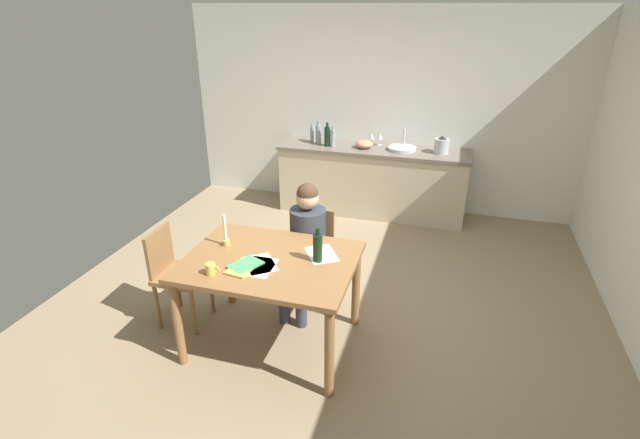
{
  "coord_description": "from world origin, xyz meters",
  "views": [
    {
      "loc": [
        0.97,
        -3.58,
        2.59
      ],
      "look_at": [
        -0.08,
        0.03,
        0.85
      ],
      "focal_mm": 26.17,
      "sensor_mm": 36.0,
      "label": 1
    }
  ],
  "objects_px": {
    "bottle_vinegar": "(319,134)",
    "coffee_mug": "(211,269)",
    "bottle_wine_red": "(327,136)",
    "stovetop_kettle": "(442,145)",
    "candlestick": "(226,237)",
    "dining_table": "(271,271)",
    "book_magazine": "(242,268)",
    "wine_bottle_on_table": "(318,247)",
    "person_seated": "(305,240)",
    "wine_glass_near_sink": "(380,137)",
    "sink_unit": "(402,148)",
    "chair_side_empty": "(175,272)",
    "chair_at_table": "(311,251)",
    "wine_glass_by_kettle": "(372,136)",
    "book_cookery": "(245,265)",
    "bottle_oil": "(313,134)",
    "mixing_bowl": "(364,144)",
    "bottle_sauce": "(333,138)"
  },
  "relations": [
    {
      "from": "bottle_oil",
      "to": "mixing_bowl",
      "type": "height_order",
      "value": "bottle_oil"
    },
    {
      "from": "sink_unit",
      "to": "person_seated",
      "type": "bearing_deg",
      "value": -103.32
    },
    {
      "from": "dining_table",
      "to": "book_cookery",
      "type": "xyz_separation_m",
      "value": [
        -0.14,
        -0.15,
        0.12
      ]
    },
    {
      "from": "candlestick",
      "to": "stovetop_kettle",
      "type": "bearing_deg",
      "value": 60.89
    },
    {
      "from": "mixing_bowl",
      "to": "stovetop_kettle",
      "type": "xyz_separation_m",
      "value": [
        0.97,
        0.04,
        0.05
      ]
    },
    {
      "from": "person_seated",
      "to": "bottle_wine_red",
      "type": "relative_size",
      "value": 3.87
    },
    {
      "from": "chair_at_table",
      "to": "candlestick",
      "type": "bearing_deg",
      "value": -130.43
    },
    {
      "from": "chair_at_table",
      "to": "bottle_vinegar",
      "type": "xyz_separation_m",
      "value": [
        -0.56,
        2.15,
        0.54
      ]
    },
    {
      "from": "wine_bottle_on_table",
      "to": "wine_glass_by_kettle",
      "type": "xyz_separation_m",
      "value": [
        -0.14,
        2.98,
        0.09
      ]
    },
    {
      "from": "bottle_oil",
      "to": "mixing_bowl",
      "type": "xyz_separation_m",
      "value": [
        0.73,
        -0.1,
        -0.06
      ]
    },
    {
      "from": "book_cookery",
      "to": "wine_glass_by_kettle",
      "type": "bearing_deg",
      "value": 108.35
    },
    {
      "from": "person_seated",
      "to": "bottle_wine_red",
      "type": "distance_m",
      "value": 2.3
    },
    {
      "from": "sink_unit",
      "to": "wine_glass_near_sink",
      "type": "distance_m",
      "value": 0.36
    },
    {
      "from": "dining_table",
      "to": "candlestick",
      "type": "height_order",
      "value": "candlestick"
    },
    {
      "from": "book_cookery",
      "to": "bottle_oil",
      "type": "relative_size",
      "value": 0.94
    },
    {
      "from": "sink_unit",
      "to": "wine_bottle_on_table",
      "type": "bearing_deg",
      "value": -95.67
    },
    {
      "from": "bottle_oil",
      "to": "candlestick",
      "type": "bearing_deg",
      "value": -87.26
    },
    {
      "from": "person_seated",
      "to": "wine_glass_near_sink",
      "type": "height_order",
      "value": "person_seated"
    },
    {
      "from": "chair_side_empty",
      "to": "bottle_sauce",
      "type": "bearing_deg",
      "value": 76.23
    },
    {
      "from": "person_seated",
      "to": "bottle_oil",
      "type": "distance_m",
      "value": 2.49
    },
    {
      "from": "chair_at_table",
      "to": "wine_glass_by_kettle",
      "type": "xyz_separation_m",
      "value": [
        0.12,
        2.32,
        0.52
      ]
    },
    {
      "from": "stovetop_kettle",
      "to": "book_magazine",
      "type": "bearing_deg",
      "value": -112.31
    },
    {
      "from": "chair_side_empty",
      "to": "stovetop_kettle",
      "type": "distance_m",
      "value": 3.54
    },
    {
      "from": "wine_bottle_on_table",
      "to": "bottle_wine_red",
      "type": "bearing_deg",
      "value": 103.97
    },
    {
      "from": "chair_side_empty",
      "to": "mixing_bowl",
      "type": "bearing_deg",
      "value": 68.93
    },
    {
      "from": "dining_table",
      "to": "book_magazine",
      "type": "relative_size",
      "value": 5.16
    },
    {
      "from": "coffee_mug",
      "to": "wine_glass_near_sink",
      "type": "xyz_separation_m",
      "value": [
        0.66,
        3.39,
        0.17
      ]
    },
    {
      "from": "bottle_oil",
      "to": "bottle_vinegar",
      "type": "relative_size",
      "value": 0.83
    },
    {
      "from": "candlestick",
      "to": "book_magazine",
      "type": "xyz_separation_m",
      "value": [
        0.28,
        -0.31,
        -0.07
      ]
    },
    {
      "from": "wine_glass_by_kettle",
      "to": "book_cookery",
      "type": "bearing_deg",
      "value": -96.4
    },
    {
      "from": "bottle_oil",
      "to": "bottle_vinegar",
      "type": "xyz_separation_m",
      "value": [
        0.11,
        -0.08,
        0.02
      ]
    },
    {
      "from": "stovetop_kettle",
      "to": "bottle_wine_red",
      "type": "bearing_deg",
      "value": -176.67
    },
    {
      "from": "book_magazine",
      "to": "wine_glass_by_kettle",
      "type": "relative_size",
      "value": 1.66
    },
    {
      "from": "sink_unit",
      "to": "bottle_sauce",
      "type": "height_order",
      "value": "bottle_sauce"
    },
    {
      "from": "wine_bottle_on_table",
      "to": "bottle_vinegar",
      "type": "bearing_deg",
      "value": 106.25
    },
    {
      "from": "bottle_vinegar",
      "to": "coffee_mug",
      "type": "bearing_deg",
      "value": -87.67
    },
    {
      "from": "coffee_mug",
      "to": "stovetop_kettle",
      "type": "height_order",
      "value": "stovetop_kettle"
    },
    {
      "from": "chair_side_empty",
      "to": "book_magazine",
      "type": "distance_m",
      "value": 0.87
    },
    {
      "from": "mixing_bowl",
      "to": "book_magazine",
      "type": "bearing_deg",
      "value": -95.69
    },
    {
      "from": "dining_table",
      "to": "coffee_mug",
      "type": "distance_m",
      "value": 0.48
    },
    {
      "from": "bottle_vinegar",
      "to": "bottle_wine_red",
      "type": "bearing_deg",
      "value": -25.94
    },
    {
      "from": "wine_glass_near_sink",
      "to": "wine_glass_by_kettle",
      "type": "distance_m",
      "value": 0.11
    },
    {
      "from": "chair_side_empty",
      "to": "wine_bottle_on_table",
      "type": "height_order",
      "value": "wine_bottle_on_table"
    },
    {
      "from": "chair_side_empty",
      "to": "candlestick",
      "type": "xyz_separation_m",
      "value": [
        0.49,
        0.05,
        0.38
      ]
    },
    {
      "from": "coffee_mug",
      "to": "book_cookery",
      "type": "xyz_separation_m",
      "value": [
        0.19,
        0.18,
        -0.04
      ]
    },
    {
      "from": "person_seated",
      "to": "wine_glass_near_sink",
      "type": "relative_size",
      "value": 7.76
    },
    {
      "from": "book_cookery",
      "to": "bottle_oil",
      "type": "bearing_deg",
      "value": 122.52
    },
    {
      "from": "wine_bottle_on_table",
      "to": "sink_unit",
      "type": "bearing_deg",
      "value": 84.33
    },
    {
      "from": "person_seated",
      "to": "coffee_mug",
      "type": "bearing_deg",
      "value": -114.65
    },
    {
      "from": "chair_side_empty",
      "to": "stovetop_kettle",
      "type": "relative_size",
      "value": 3.97
    }
  ]
}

